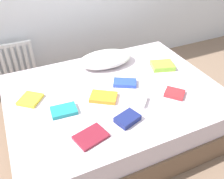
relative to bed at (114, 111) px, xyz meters
The scene contains 13 objects.
ground_plane 0.25m from the bed, ahead, with size 8.00×8.00×0.00m, color #7F6651.
bed is the anchor object (origin of this frame).
radiator 1.46m from the bed, 124.21° to the left, with size 0.53×0.04×0.52m.
pillow 0.59m from the bed, 76.26° to the left, with size 0.59×0.35×0.13m, color white.
textbook_blue 0.31m from the bed, 20.34° to the left, with size 0.22×0.13×0.03m, color #2847B7.
textbook_red 0.62m from the bed, 31.03° to the right, with size 0.17×0.15×0.03m, color red.
textbook_teal 0.59m from the bed, 169.24° to the right, with size 0.21×0.15×0.03m, color teal.
textbook_yellow 0.81m from the bed, 166.60° to the left, with size 0.17×0.19×0.03m, color yellow.
textbook_navy 0.50m from the bed, 100.45° to the right, with size 0.19×0.13×0.05m, color navy.
textbook_white 0.37m from the bed, 65.63° to the right, with size 0.19×0.15×0.03m, color white.
textbook_orange 0.31m from the bed, 153.66° to the right, with size 0.24×0.16×0.03m, color orange.
textbook_maroon 0.67m from the bed, 131.44° to the right, with size 0.24×0.17×0.02m, color maroon.
textbook_lime 0.72m from the bed, 14.13° to the left, with size 0.23×0.19×0.05m, color #8CC638.
Camera 1 is at (-0.78, -1.66, 1.87)m, focal length 39.01 mm.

